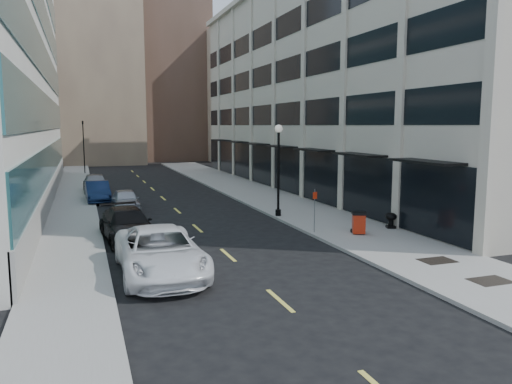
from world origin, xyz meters
TOP-DOWN VIEW (x-y plane):
  - ground at (0.00, 0.00)m, footprint 160.00×160.00m
  - sidewalk_right at (7.50, 20.00)m, footprint 5.00×80.00m
  - sidewalk_left at (-6.50, 20.00)m, footprint 3.00×80.00m
  - building_right at (16.94, 26.99)m, footprint 15.30×46.50m
  - skyline_tan_near at (-4.00, 68.00)m, footprint 14.00×18.00m
  - skyline_brown at (8.00, 72.00)m, footprint 12.00×16.00m
  - skyline_tan_far at (-14.00, 78.00)m, footprint 12.00×14.00m
  - skyline_stone at (18.00, 66.00)m, footprint 10.00×14.00m
  - grate_mid at (7.60, 1.00)m, footprint 1.40×1.00m
  - grate_far at (7.60, 3.80)m, footprint 1.40×1.00m
  - road_centerline at (0.00, 17.00)m, footprint 0.15×68.20m
  - traffic_signal at (-5.50, 48.00)m, footprint 0.66×0.66m
  - car_white_van at (-3.20, 6.00)m, footprint 2.97×6.41m
  - car_black_pickup at (-3.86, 12.26)m, footprint 2.68×5.59m
  - car_silver_sedan at (-3.20, 21.00)m, footprint 1.71×4.22m
  - car_blue_sedan at (-4.80, 25.76)m, footprint 1.77×4.66m
  - car_grey_sedan at (-4.80, 30.84)m, footprint 2.04×4.88m
  - trash_bin at (7.23, 9.29)m, footprint 0.89×0.89m
  - lamppost at (5.30, 15.35)m, footprint 0.47×0.47m
  - sign_post at (5.30, 10.38)m, footprint 0.26×0.10m
  - urn_planter at (9.60, 9.95)m, footprint 0.60×0.60m

SIDE VIEW (x-z plane):
  - ground at x=0.00m, z-range 0.00..0.00m
  - road_centerline at x=0.00m, z-range 0.00..0.01m
  - sidewalk_right at x=7.50m, z-range 0.00..0.15m
  - sidewalk_left at x=-6.50m, z-range 0.00..0.15m
  - grate_mid at x=7.60m, z-range 0.15..0.16m
  - grate_far at x=7.60m, z-range 0.15..0.16m
  - urn_planter at x=9.60m, z-range 0.24..1.07m
  - car_silver_sedan at x=-3.20m, z-range 0.00..1.44m
  - trash_bin at x=7.23m, z-range 0.19..1.30m
  - car_blue_sedan at x=-4.80m, z-range 0.00..1.52m
  - car_black_pickup at x=-3.86m, z-range 0.00..1.57m
  - car_grey_sedan at x=-4.80m, z-range 0.00..1.65m
  - car_white_van at x=-3.20m, z-range 0.00..1.78m
  - sign_post at x=5.30m, z-range 0.49..2.71m
  - lamppost at x=5.30m, z-range 0.64..6.24m
  - traffic_signal at x=-5.50m, z-range 2.23..9.21m
  - building_right at x=16.94m, z-range -0.13..18.12m
  - skyline_stone at x=18.00m, z-range 0.00..20.00m
  - skyline_tan_far at x=-14.00m, z-range 0.00..22.00m
  - skyline_tan_near at x=-4.00m, z-range 0.00..28.00m
  - skyline_brown at x=8.00m, z-range 0.00..34.00m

